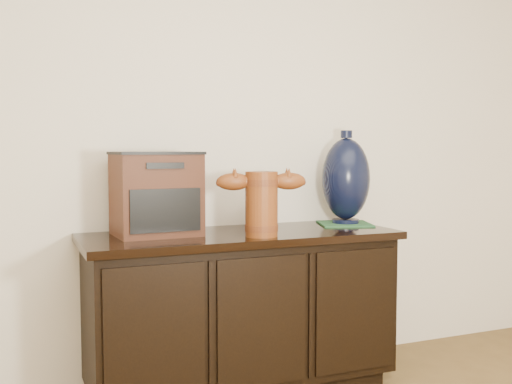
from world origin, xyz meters
name	(u,v)px	position (x,y,z in m)	size (l,w,h in m)	color
sideboard	(241,310)	(0.00, 2.23, 0.39)	(1.46, 0.56, 0.75)	black
terracotta_vessel	(261,200)	(0.04, 2.07, 0.92)	(0.41, 0.17, 0.29)	brown
tv_radio	(156,194)	(-0.38, 2.30, 0.94)	(0.39, 0.32, 0.38)	#401D10
green_mat	(345,224)	(0.60, 2.30, 0.76)	(0.25, 0.25, 0.01)	#295B33
lamp_base	(346,179)	(0.61, 2.30, 0.99)	(0.31, 0.31, 0.47)	black
spray_can	(255,211)	(0.14, 2.38, 0.83)	(0.05, 0.05, 0.16)	#5F1610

